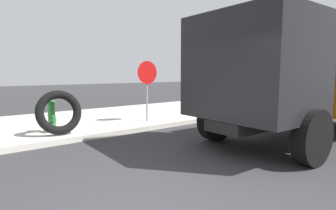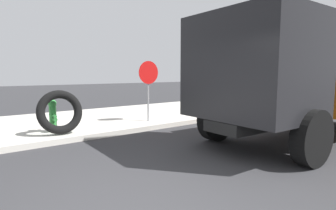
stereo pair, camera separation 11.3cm
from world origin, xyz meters
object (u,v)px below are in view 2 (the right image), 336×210
Objects in this scene: loose_tire at (60,112)px; stop_sign at (148,80)px; dump_truck_orange at (308,79)px; street_light_pole at (278,53)px; fire_hydrant at (53,115)px.

loose_tire is 3.09m from stop_sign.
loose_tire is 0.58× the size of stop_sign.
dump_truck_orange is (2.27, -4.17, 0.07)m from stop_sign.
loose_tire is 0.22× the size of street_light_pole.
fire_hydrant is 0.77× the size of loose_tire.
stop_sign is (3.04, -0.19, 0.91)m from fire_hydrant.
fire_hydrant is 3.18m from stop_sign.
dump_truck_orange reaches higher than stop_sign.
dump_truck_orange is at bearing -39.44° from fire_hydrant.
loose_tire is (0.07, -0.42, 0.11)m from fire_hydrant.
street_light_pole is at bearing 35.77° from dump_truck_orange.
dump_truck_orange is at bearing -144.23° from street_light_pole.
loose_tire is at bearing -175.59° from stop_sign.
fire_hydrant is 0.13× the size of dump_truck_orange.
street_light_pole reaches higher than fire_hydrant.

